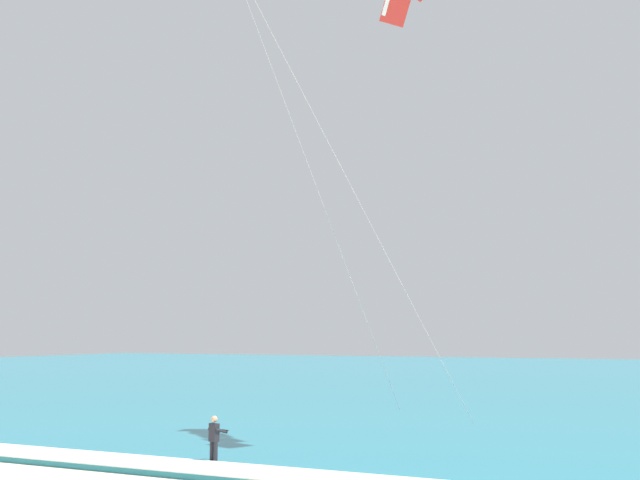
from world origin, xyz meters
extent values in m
cube|color=teal|center=(0.00, 73.32, 0.10)|extent=(200.00, 120.00, 0.20)
cube|color=white|center=(0.00, 14.32, 0.22)|extent=(200.00, 2.10, 0.04)
ellipsoid|color=#E04C38|center=(-0.06, 15.48, 0.03)|extent=(0.88, 1.47, 0.05)
cube|color=black|center=(-0.06, 15.72, 0.07)|extent=(0.17, 0.11, 0.04)
cube|color=black|center=(-0.06, 15.24, 0.07)|extent=(0.17, 0.11, 0.04)
cylinder|color=#232328|center=(-0.15, 15.51, 0.42)|extent=(0.14, 0.14, 0.84)
cylinder|color=#232328|center=(0.04, 15.45, 0.42)|extent=(0.14, 0.14, 0.84)
cube|color=#232328|center=(-0.06, 15.48, 1.14)|extent=(0.39, 0.30, 0.60)
sphere|color=tan|center=(-0.06, 15.48, 1.58)|extent=(0.22, 0.22, 0.22)
cylinder|color=#232328|center=(-0.17, 15.69, 1.19)|extent=(0.25, 0.51, 0.22)
cylinder|color=#232328|center=(0.17, 15.57, 1.19)|extent=(0.25, 0.51, 0.22)
cylinder|color=black|center=(0.07, 15.84, 1.19)|extent=(0.53, 0.22, 0.04)
cube|color=#3F3F42|center=(-0.02, 15.59, 0.92)|extent=(0.14, 0.12, 0.10)
cube|color=red|center=(3.73, 23.81, 18.78)|extent=(1.60, 1.09, 1.52)
cube|color=white|center=(3.47, 23.50, 19.08)|extent=(0.74, 0.65, 1.17)
cylinder|color=#B2B2B7|center=(3.69, 18.19, 9.99)|extent=(7.77, 4.74, 17.59)
cylinder|color=#B2B2B7|center=(1.77, 19.83, 9.99)|extent=(3.94, 8.00, 17.59)
camera|label=1|loc=(13.77, -6.22, 4.39)|focal=41.75mm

